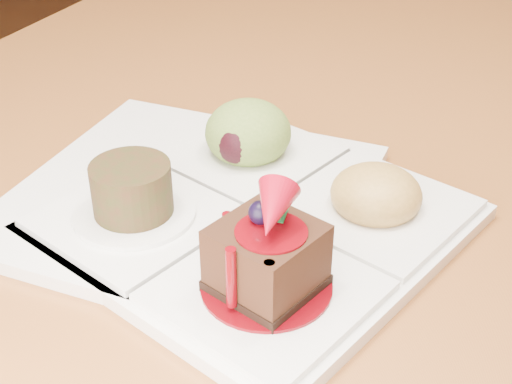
% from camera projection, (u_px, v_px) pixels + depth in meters
% --- Properties ---
extents(dining_table, '(1.00, 1.80, 0.75)m').
position_uv_depth(dining_table, '(341.00, 183.00, 0.77)').
color(dining_table, brown).
rests_on(dining_table, ground).
extents(sampler_plate, '(0.35, 0.35, 0.11)m').
position_uv_depth(sampler_plate, '(258.00, 203.00, 0.57)').
color(sampler_plate, white).
rests_on(sampler_plate, dining_table).
extents(second_plate, '(0.29, 0.29, 0.01)m').
position_uv_depth(second_plate, '(188.00, 197.00, 0.61)').
color(second_plate, white).
rests_on(second_plate, dining_table).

